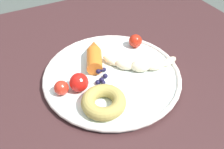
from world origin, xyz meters
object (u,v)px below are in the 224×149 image
Objects in this scene: banana at (140,64)px; tomato_far at (135,41)px; donut at (104,102)px; plate at (112,75)px; tomato_near at (79,82)px; dining_table at (105,101)px; blueberry_pile at (102,76)px; tomato_mid at (61,88)px; carrot_orange at (94,54)px.

banana is 4.76× the size of tomato_far.
plate is at bearing -127.16° from donut.
tomato_near reaches higher than donut.
tomato_far is (-0.20, -0.09, -0.00)m from tomato_near.
banana is (-0.08, 0.03, 0.12)m from dining_table.
tomato_mid is (0.10, 0.00, 0.01)m from blueberry_pile.
blueberry_pile is at bearing -178.47° from tomato_mid.
tomato_far is at bearing -114.00° from banana.
dining_table is 0.11m from plate.
blueberry_pile is (-0.03, -0.08, -0.01)m from donut.
plate is 7.74× the size of tomato_near.
plate is at bearing 121.49° from dining_table.
tomato_far is (-0.24, -0.08, 0.00)m from tomato_mid.
banana is at bearing 160.51° from dining_table.
banana is 0.20m from tomato_mid.
banana is at bearing 174.60° from blueberry_pile.
carrot_orange is 2.50× the size of blueberry_pile.
banana reaches higher than dining_table.
dining_table is 10.64× the size of donut.
tomato_near is 0.04m from tomato_mid.
tomato_near reaches higher than tomato_mid.
blueberry_pile is 0.06m from tomato_near.
plate is 2.73× the size of carrot_orange.
tomato_far is (-0.11, -0.07, 0.02)m from plate.
tomato_mid is at bearing -10.24° from tomato_near.
banana is 3.98× the size of tomato_near.
donut is 0.10m from tomato_mid.
banana is 0.12m from carrot_orange.
dining_table is at bearing 24.09° from tomato_far.
tomato_near is at bearing -69.77° from donut.
banana is at bearing -179.94° from tomato_near.
donut is 2.21× the size of tomato_near.
banana is 1.81× the size of donut.
tomato_near reaches higher than tomato_far.
tomato_near is (0.16, 0.00, 0.01)m from banana.
blueberry_pile is 1.48× the size of tomato_mid.
plate is (-0.01, 0.02, 0.11)m from dining_table.
donut reaches higher than plate.
tomato_near is at bearing 9.19° from blueberry_pile.
donut is 2.63× the size of tomato_far.
carrot_orange reaches higher than donut.
tomato_far reaches higher than donut.
dining_table is 8.28× the size of carrot_orange.
carrot_orange is at bearing -107.20° from donut.
banana is 5.20× the size of tomato_mid.
plate is at bearing -8.16° from banana.
blueberry_pile is at bearing -112.70° from donut.
blueberry_pile is 1.14× the size of tomato_near.
plate is 0.07m from carrot_orange.
tomato_mid reaches higher than blueberry_pile.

